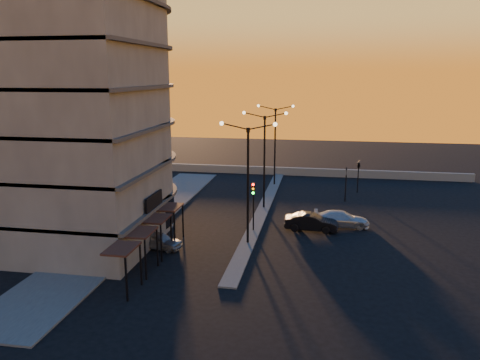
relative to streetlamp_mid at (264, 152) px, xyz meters
name	(u,v)px	position (x,y,z in m)	size (l,w,h in m)	color
ground	(248,244)	(0.00, -10.00, -5.59)	(120.00, 120.00, 0.00)	black
sidewalk_west	(140,220)	(-10.50, -6.00, -5.53)	(5.00, 40.00, 0.12)	#4B4B48
median	(264,208)	(0.00, 0.00, -5.53)	(1.20, 36.00, 0.12)	#4B4B48
parapet	(294,171)	(2.00, 16.00, -5.09)	(44.00, 0.50, 1.00)	gray
building	(71,88)	(-14.00, -9.97, 6.32)	(14.35, 17.08, 25.00)	#645F58
streetlamp_near	(248,174)	(0.00, -10.00, 0.00)	(4.32, 0.32, 9.51)	black
streetlamp_mid	(264,152)	(0.00, 0.00, 0.00)	(4.32, 0.32, 9.51)	black
streetlamp_far	(275,139)	(0.00, 10.00, 0.00)	(4.32, 0.32, 9.51)	black
traffic_light_main	(253,198)	(0.00, -7.13, -2.70)	(0.28, 0.44, 4.25)	black
signal_east_a	(346,183)	(8.00, 4.00, -3.66)	(0.13, 0.16, 3.60)	black
signal_east_b	(359,165)	(9.50, 8.00, -2.49)	(0.42, 1.99, 3.60)	black
car_hatchback	(158,240)	(-6.50, -12.20, -4.96)	(1.49, 3.71, 1.27)	#95979C
car_sedan	(311,222)	(4.79, -5.95, -4.86)	(1.54, 4.43, 1.46)	black
car_wagon	(342,219)	(7.35, -4.43, -4.91)	(1.92, 4.71, 1.37)	#B9BDC1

